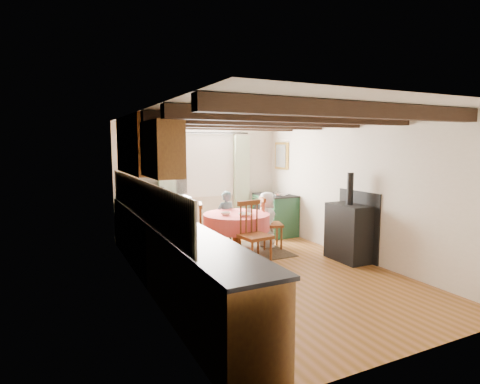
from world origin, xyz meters
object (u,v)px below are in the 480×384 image
cast_iron_stove (349,217)px  child_far (225,218)px  chair_near (255,234)px  chair_right (271,223)px  cup (249,211)px  child_right (267,219)px  chair_left (191,232)px  aga_range (275,214)px  dining_table (236,233)px

cast_iron_stove → child_far: bearing=128.4°
chair_near → cast_iron_stove: size_ratio=0.71×
chair_right → cup: 0.62m
child_far → child_right: size_ratio=1.00×
cast_iron_stove → child_far: 2.35m
chair_left → child_far: (0.94, 0.67, 0.04)m
chair_right → aga_range: 1.16m
cast_iron_stove → child_right: size_ratio=1.41×
chair_right → cast_iron_stove: cast_iron_stove is taller
cast_iron_stove → chair_near: bearing=165.0°
aga_range → cup: (-1.21, -1.07, 0.32)m
child_far → cup: (0.14, -0.71, 0.24)m
aga_range → cast_iron_stove: 2.22m
chair_right → aga_range: size_ratio=1.00×
cup → dining_table: bearing=150.2°
dining_table → cast_iron_stove: size_ratio=0.80×
cast_iron_stove → child_far: cast_iron_stove is taller
cast_iron_stove → dining_table: bearing=140.6°
aga_range → chair_left: bearing=-155.6°
aga_range → chair_near: bearing=-129.1°
chair_near → cast_iron_stove: cast_iron_stove is taller
chair_near → cup: 0.79m
child_right → cast_iron_stove: bearing=-130.3°
aga_range → child_right: child_right is taller
cast_iron_stove → child_right: 1.61m
chair_near → chair_right: size_ratio=1.08×
child_far → chair_right: bearing=131.2°
chair_near → child_far: size_ratio=0.99×
child_far → cast_iron_stove: bearing=120.2°
chair_near → chair_left: bearing=130.9°
chair_right → child_right: 0.13m
child_far → cup: size_ratio=10.64×
chair_left → chair_right: chair_left is taller
dining_table → child_far: bearing=85.1°
chair_near → chair_left: size_ratio=1.07×
dining_table → cast_iron_stove: cast_iron_stove is taller
aga_range → child_right: 1.07m
child_right → chair_near: bearing=161.1°
chair_right → child_far: child_far is taller
child_right → cup: bearing=135.6°
aga_range → cast_iron_stove: size_ratio=0.65×
chair_right → dining_table: bearing=108.6°
chair_near → child_right: bearing=44.0°
dining_table → child_right: child_right is taller
cast_iron_stove → cup: (-1.32, 1.13, 0.02)m
chair_right → chair_near: bearing=154.1°
child_far → aga_range: bearing=-173.0°
cup → chair_near: bearing=-109.2°
chair_left → aga_range: (2.29, 1.04, -0.04)m
chair_right → aga_range: chair_right is taller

